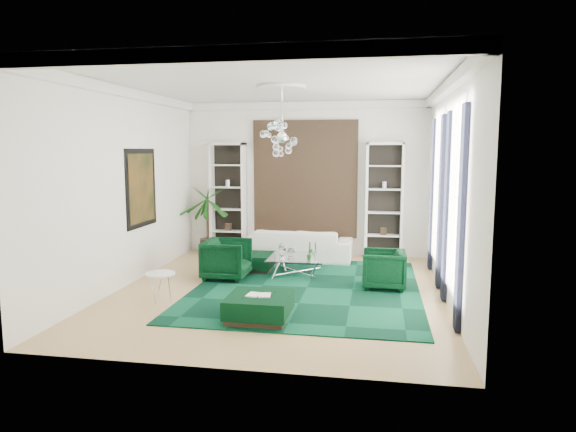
% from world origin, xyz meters
% --- Properties ---
extents(floor, '(6.00, 7.00, 0.02)m').
position_xyz_m(floor, '(0.00, 0.00, -0.01)').
color(floor, tan).
rests_on(floor, ground).
extents(ceiling, '(6.00, 7.00, 0.02)m').
position_xyz_m(ceiling, '(0.00, 0.00, 3.81)').
color(ceiling, white).
rests_on(ceiling, ground).
extents(wall_back, '(6.00, 0.02, 3.80)m').
position_xyz_m(wall_back, '(0.00, 3.51, 1.90)').
color(wall_back, white).
rests_on(wall_back, ground).
extents(wall_front, '(6.00, 0.02, 3.80)m').
position_xyz_m(wall_front, '(0.00, -3.51, 1.90)').
color(wall_front, white).
rests_on(wall_front, ground).
extents(wall_left, '(0.02, 7.00, 3.80)m').
position_xyz_m(wall_left, '(-3.01, 0.00, 1.90)').
color(wall_left, white).
rests_on(wall_left, ground).
extents(wall_right, '(0.02, 7.00, 3.80)m').
position_xyz_m(wall_right, '(3.01, 0.00, 1.90)').
color(wall_right, white).
rests_on(wall_right, ground).
extents(crown_molding, '(6.00, 7.00, 0.18)m').
position_xyz_m(crown_molding, '(0.00, 0.00, 3.70)').
color(crown_molding, white).
rests_on(crown_molding, ceiling).
extents(ceiling_medallion, '(0.90, 0.90, 0.05)m').
position_xyz_m(ceiling_medallion, '(0.00, 0.30, 3.77)').
color(ceiling_medallion, white).
rests_on(ceiling_medallion, ceiling).
extents(tapestry, '(2.50, 0.06, 2.80)m').
position_xyz_m(tapestry, '(0.00, 3.46, 1.90)').
color(tapestry, black).
rests_on(tapestry, wall_back).
extents(shelving_left, '(0.90, 0.38, 2.80)m').
position_xyz_m(shelving_left, '(-1.95, 3.31, 1.40)').
color(shelving_left, white).
rests_on(shelving_left, floor).
extents(shelving_right, '(0.90, 0.38, 2.80)m').
position_xyz_m(shelving_right, '(1.95, 3.31, 1.40)').
color(shelving_right, white).
rests_on(shelving_right, floor).
extents(painting, '(0.04, 1.30, 1.60)m').
position_xyz_m(painting, '(-2.97, 0.60, 1.85)').
color(painting, black).
rests_on(painting, wall_left).
extents(window_near, '(0.03, 1.10, 2.90)m').
position_xyz_m(window_near, '(2.99, -0.90, 1.90)').
color(window_near, white).
rests_on(window_near, wall_right).
extents(curtain_near_a, '(0.07, 0.30, 3.25)m').
position_xyz_m(curtain_near_a, '(2.96, -1.68, 1.65)').
color(curtain_near_a, black).
rests_on(curtain_near_a, floor).
extents(curtain_near_b, '(0.07, 0.30, 3.25)m').
position_xyz_m(curtain_near_b, '(2.96, -0.12, 1.65)').
color(curtain_near_b, black).
rests_on(curtain_near_b, floor).
extents(window_far, '(0.03, 1.10, 2.90)m').
position_xyz_m(window_far, '(2.99, 1.50, 1.90)').
color(window_far, white).
rests_on(window_far, wall_right).
extents(curtain_far_a, '(0.07, 0.30, 3.25)m').
position_xyz_m(curtain_far_a, '(2.96, 0.72, 1.65)').
color(curtain_far_a, black).
rests_on(curtain_far_a, floor).
extents(curtain_far_b, '(0.07, 0.30, 3.25)m').
position_xyz_m(curtain_far_b, '(2.96, 2.28, 1.65)').
color(curtain_far_b, black).
rests_on(curtain_far_b, floor).
extents(rug, '(4.20, 5.00, 0.02)m').
position_xyz_m(rug, '(0.49, 0.26, 0.01)').
color(rug, black).
rests_on(rug, floor).
extents(sofa, '(2.56, 1.00, 0.75)m').
position_xyz_m(sofa, '(-0.07, 2.70, 0.37)').
color(sofa, silver).
rests_on(sofa, floor).
extents(armchair_left, '(0.90, 0.88, 0.82)m').
position_xyz_m(armchair_left, '(-1.22, 0.69, 0.41)').
color(armchair_left, black).
rests_on(armchair_left, floor).
extents(armchair_right, '(0.81, 0.79, 0.74)m').
position_xyz_m(armchair_right, '(1.93, 0.52, 0.37)').
color(armchair_right, black).
rests_on(armchair_right, floor).
extents(coffee_table, '(1.16, 1.16, 0.40)m').
position_xyz_m(coffee_table, '(0.15, 1.24, 0.20)').
color(coffee_table, white).
rests_on(coffee_table, floor).
extents(ottoman_side, '(0.83, 0.83, 0.37)m').
position_xyz_m(ottoman_side, '(-0.85, 1.53, 0.18)').
color(ottoman_side, black).
rests_on(ottoman_side, floor).
extents(ottoman_front, '(0.96, 0.96, 0.39)m').
position_xyz_m(ottoman_front, '(-0.00, -1.65, 0.19)').
color(ottoman_front, black).
rests_on(ottoman_front, floor).
extents(book, '(0.38, 0.25, 0.03)m').
position_xyz_m(book, '(-0.00, -1.65, 0.40)').
color(book, white).
rests_on(book, ottoman_front).
extents(side_table, '(0.51, 0.51, 0.49)m').
position_xyz_m(side_table, '(-1.91, -1.01, 0.25)').
color(side_table, white).
rests_on(side_table, floor).
extents(palm, '(1.41, 1.41, 2.26)m').
position_xyz_m(palm, '(-2.44, 3.13, 1.13)').
color(palm, '#154C14').
rests_on(palm, floor).
extents(chandelier, '(0.82, 0.82, 0.74)m').
position_xyz_m(chandelier, '(-0.00, 0.36, 2.85)').
color(chandelier, white).
rests_on(chandelier, ceiling).
extents(table_plant, '(0.13, 0.10, 0.23)m').
position_xyz_m(table_plant, '(0.44, 1.00, 0.51)').
color(table_plant, '#154C14').
rests_on(table_plant, coffee_table).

